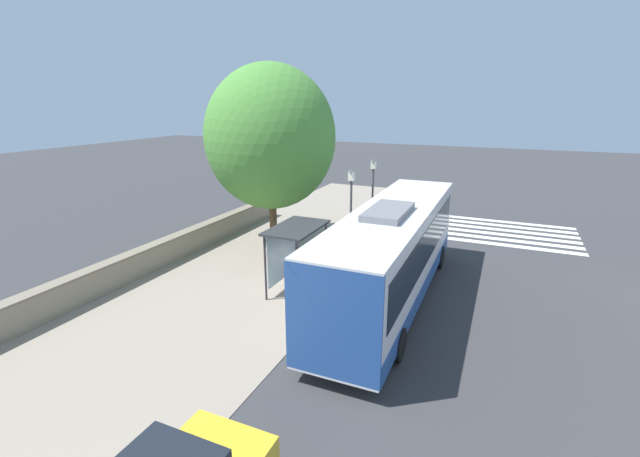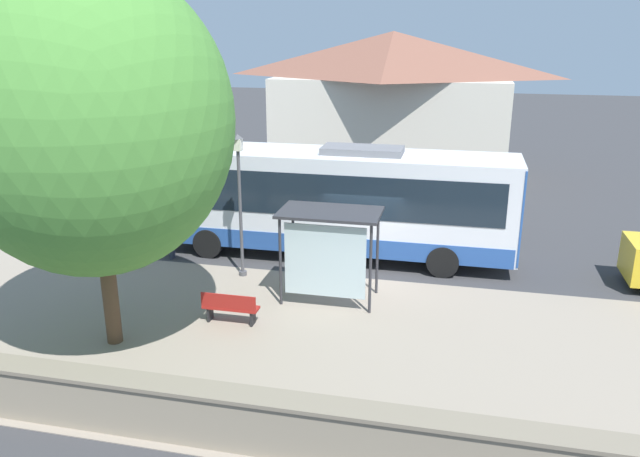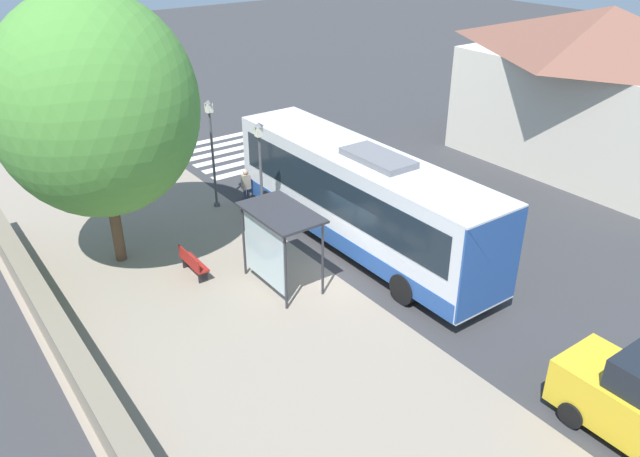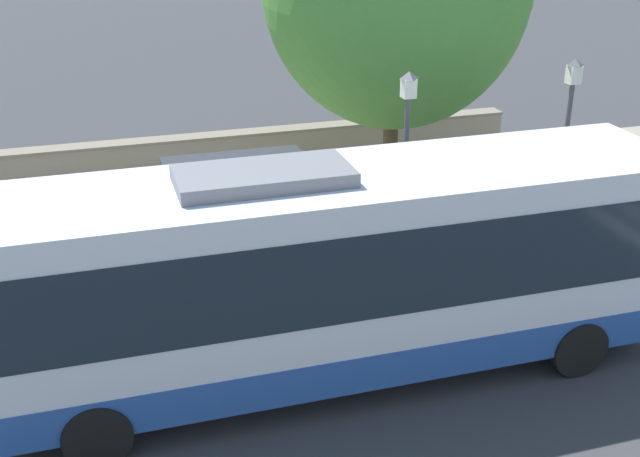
% 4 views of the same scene
% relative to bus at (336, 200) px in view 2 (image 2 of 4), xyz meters
% --- Properties ---
extents(ground_plane, '(120.00, 120.00, 0.00)m').
position_rel_bus_xyz_m(ground_plane, '(-1.90, -1.12, -1.95)').
color(ground_plane, '#353538').
rests_on(ground_plane, ground).
extents(sidewalk_plaza, '(9.00, 44.00, 0.02)m').
position_rel_bus_xyz_m(sidewalk_plaza, '(-6.40, -1.12, -1.94)').
color(sidewalk_plaza, gray).
rests_on(sidewalk_plaza, ground).
extents(crosswalk_stripes, '(9.00, 5.25, 0.01)m').
position_rel_bus_xyz_m(crosswalk_stripes, '(3.10, 11.06, -1.95)').
color(crosswalk_stripes, silver).
rests_on(crosswalk_stripes, ground).
extents(stone_wall, '(0.60, 20.00, 1.15)m').
position_rel_bus_xyz_m(stone_wall, '(-10.45, -1.12, -1.37)').
color(stone_wall, gray).
rests_on(stone_wall, ground).
extents(background_building, '(6.68, 12.38, 7.25)m').
position_rel_bus_xyz_m(background_building, '(13.38, -0.24, 1.79)').
color(background_building, beige).
rests_on(background_building, ground).
extents(bus, '(2.63, 11.80, 3.77)m').
position_rel_bus_xyz_m(bus, '(0.00, 0.00, 0.00)').
color(bus, silver).
rests_on(bus, ground).
extents(bus_shelter, '(1.66, 2.80, 2.63)m').
position_rel_bus_xyz_m(bus_shelter, '(-3.76, -0.57, 0.21)').
color(bus_shelter, '#2D2D33').
rests_on(bus_shelter, ground).
extents(pedestrian, '(0.34, 0.22, 1.61)m').
position_rel_bus_xyz_m(pedestrian, '(-1.56, 5.29, -1.01)').
color(pedestrian, '#2D3347').
rests_on(pedestrian, ground).
extents(bench, '(0.40, 1.49, 0.88)m').
position_rel_bus_xyz_m(bench, '(-5.72, 1.64, -1.48)').
color(bench, maroon).
rests_on(bench, ground).
extents(street_lamp_near, '(0.28, 0.28, 4.46)m').
position_rel_bus_xyz_m(street_lamp_near, '(-2.59, 5.98, 0.69)').
color(street_lamp_near, '#4C4C51').
rests_on(street_lamp_near, ground).
extents(street_lamp_far, '(0.28, 0.28, 4.47)m').
position_rel_bus_xyz_m(street_lamp_far, '(-2.49, 2.45, 0.69)').
color(street_lamp_far, '#4C4C51').
rests_on(street_lamp_far, ground).
extents(shade_tree, '(6.38, 6.38, 8.98)m').
position_rel_bus_xyz_m(shade_tree, '(-7.30, 4.09, 3.52)').
color(shade_tree, brown).
rests_on(shade_tree, ground).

